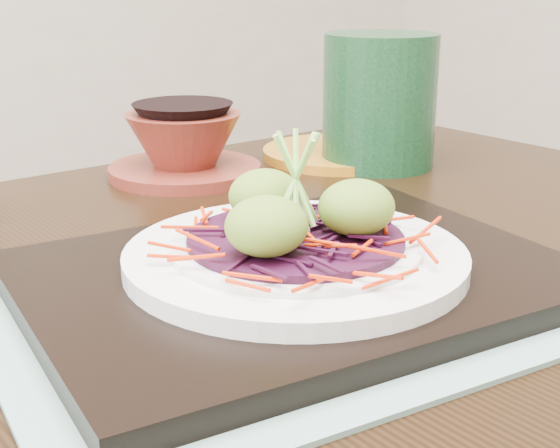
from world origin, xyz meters
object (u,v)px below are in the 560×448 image
white_plate (295,255)px  yellow_plate (339,153)px  dining_table (260,347)px  green_jar (379,101)px  serving_tray (295,277)px  terracotta_bowl_set (184,148)px

white_plate → yellow_plate: (0.29, 0.32, -0.02)m
dining_table → green_jar: 0.37m
dining_table → serving_tray: serving_tray is taller
serving_tray → green_jar: size_ratio=2.45×
serving_tray → white_plate: bearing=-176.0°
dining_table → yellow_plate: yellow_plate is taller
serving_tray → yellow_plate: 0.43m
yellow_plate → green_jar: bearing=-74.7°
dining_table → green_jar: bearing=27.7°
dining_table → terracotta_bowl_set: terracotta_bowl_set is taller
white_plate → green_jar: bearing=41.0°
serving_tray → green_jar: 0.41m
yellow_plate → terracotta_bowl_set: bearing=172.6°
dining_table → green_jar: green_jar is taller
dining_table → white_plate: bearing=-110.2°
dining_table → serving_tray: size_ratio=2.97×
dining_table → terracotta_bowl_set: (0.06, 0.26, 0.12)m
serving_tray → green_jar: green_jar is taller
white_plate → terracotta_bowl_set: (0.09, 0.35, 0.00)m
yellow_plate → dining_table: bearing=-138.9°
yellow_plate → green_jar: (0.02, -0.06, 0.07)m
terracotta_bowl_set → serving_tray: bearing=-104.3°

